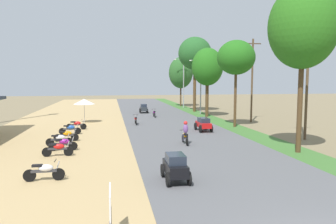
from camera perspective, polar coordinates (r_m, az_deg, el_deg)
The scene contains 24 objects.
parked_motorbike_nearest at distance 15.62m, azimuth -21.04°, elevation -9.62°, with size 1.80×0.54×0.94m.
parked_motorbike_second at distance 20.23m, azimuth -18.92°, elevation -6.09°, with size 1.80×0.54×0.94m.
parked_motorbike_third at distance 21.71m, azimuth -18.05°, elevation -5.27°, with size 1.80×0.54×0.94m.
parked_motorbike_fourth at distance 23.30m, azimuth -18.66°, elevation -4.55°, with size 1.80×0.54×0.94m.
parked_motorbike_fifth at distance 24.91m, azimuth -17.55°, elevation -3.86°, with size 1.80×0.54×0.94m.
parked_motorbike_sixth at distance 27.97m, azimuth -16.94°, elevation -2.82°, with size 1.80×0.54×0.94m.
parked_motorbike_seventh at distance 30.44m, azimuth -15.90°, elevation -2.11°, with size 1.80×0.54×0.94m.
street_signboard at distance 9.46m, azimuth -10.22°, elevation -15.93°, with size 0.06×1.30×1.50m.
vendor_umbrella at distance 34.98m, azimuth -14.65°, elevation 1.80°, with size 2.20×2.20×2.52m.
median_tree_nearest at distance 21.68m, azimuth 22.84°, elevation 13.73°, with size 4.14×4.14×10.31m.
median_tree_second at distance 31.59m, azimuth 11.99°, elevation 9.39°, with size 3.60×3.60×8.29m.
median_tree_third at distance 39.91m, azimuth 6.99°, elevation 7.91°, with size 3.83×3.83×8.43m.
median_tree_fourth at distance 46.22m, azimuth 4.79°, elevation 10.26°, with size 4.69×4.69×10.56m.
median_tree_fifth at distance 55.24m, azimuth 2.28°, elevation 6.97°, with size 4.10×4.10×8.40m.
streetlamp_near at distance 42.49m, azimuth 5.83°, elevation 5.24°, with size 3.16×0.20×7.22m.
streetlamp_mid at distance 52.27m, azimuth 2.78°, elevation 5.78°, with size 3.16×0.20×7.99m.
utility_pole_near at distance 26.72m, azimuth 23.51°, elevation 6.44°, with size 1.80×0.20×9.90m.
utility_pole_far at distance 35.77m, azimuth 14.69°, elevation 5.64°, with size 1.80×0.20×8.92m.
car_hatchback_black at distance 14.52m, azimuth 1.30°, elevation -9.61°, with size 1.04×2.00×1.23m.
car_sedan_red at distance 28.50m, azimuth 6.30°, elevation -2.07°, with size 1.10×2.26×1.19m.
car_hatchback_charcoal at distance 44.15m, azimuth -4.34°, elevation 0.71°, with size 1.04×2.00×1.23m.
motorbike_foreground_rider at distance 22.59m, azimuth 3.07°, elevation -3.79°, with size 0.54×1.80×1.66m.
motorbike_ahead_second at distance 32.82m, azimuth -5.76°, elevation -1.33°, with size 0.54×1.80×0.94m.
motorbike_ahead_third at distance 39.13m, azimuth -2.47°, elevation -0.17°, with size 0.54×1.80×0.94m.
Camera 1 is at (-5.85, -6.84, 4.58)m, focal length 34.37 mm.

